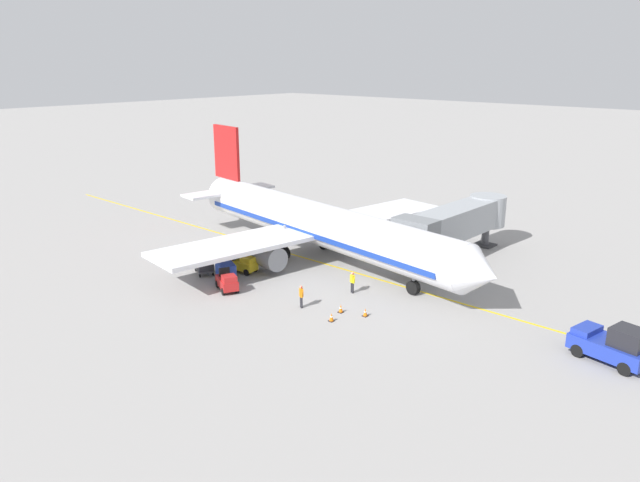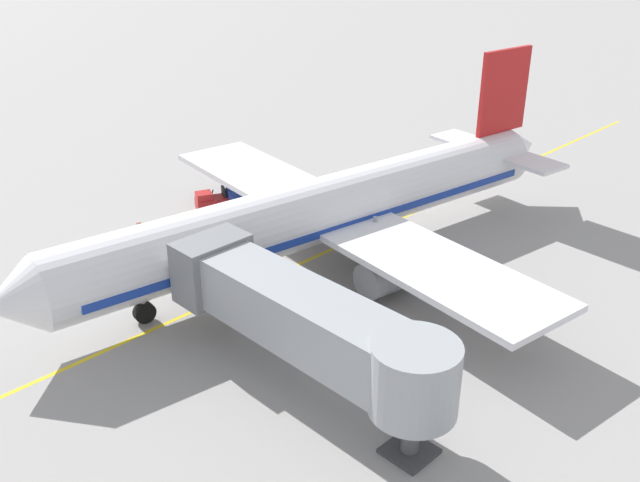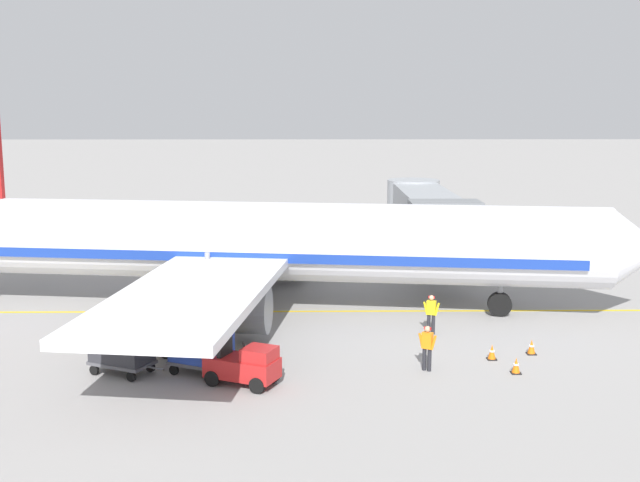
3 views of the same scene
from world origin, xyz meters
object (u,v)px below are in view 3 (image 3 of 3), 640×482
object	(u,v)px
baggage_cart_front	(201,348)
safety_cone_wing_tip	(492,352)
safety_cone_nose_right	(532,347)
baggage_tug_lead	(244,365)
baggage_cart_second_in_train	(122,348)
ground_crew_loader	(431,312)
baggage_tug_trailing	(192,335)
safety_cone_nose_left	(516,366)
parked_airliner	(255,243)
jet_bridge	(426,214)
ground_crew_marshaller	(118,314)
ground_crew_wing_walker	(427,346)

from	to	relation	value
baggage_cart_front	safety_cone_wing_tip	xyz separation A→B (m)	(-1.45, 10.89, -0.66)
baggage_cart_front	safety_cone_nose_right	size ratio (longest dim) A/B	4.94
baggage_tug_lead	baggage_cart_second_in_train	world-z (taller)	baggage_tug_lead
baggage_cart_front	safety_cone_wing_tip	world-z (taller)	baggage_cart_front
baggage_cart_front	baggage_cart_second_in_train	size ratio (longest dim) A/B	1.00
baggage_cart_front	ground_crew_loader	bearing A→B (deg)	118.49
baggage_tug_lead	baggage_cart_second_in_train	distance (m)	4.70
baggage_tug_trailing	safety_cone_nose_left	distance (m)	12.41
parked_airliner	jet_bridge	size ratio (longest dim) A/B	2.52
ground_crew_loader	safety_cone_wing_tip	bearing A→B (deg)	27.53
baggage_tug_trailing	safety_cone_wing_tip	size ratio (longest dim) A/B	4.54
baggage_cart_second_in_train	baggage_tug_trailing	bearing A→B (deg)	138.36
baggage_tug_lead	baggage_cart_second_in_train	size ratio (longest dim) A/B	0.95
baggage_tug_trailing	ground_crew_marshaller	size ratio (longest dim) A/B	1.58
baggage_tug_trailing	ground_crew_marshaller	bearing A→B (deg)	-123.30
baggage_cart_second_in_train	ground_crew_loader	world-z (taller)	ground_crew_loader
ground_crew_loader	safety_cone_nose_left	xyz separation A→B (m)	(5.06, 2.33, -0.66)
safety_cone_wing_tip	baggage_cart_front	bearing A→B (deg)	-82.42
parked_airliner	baggage_tug_trailing	size ratio (longest dim) A/B	13.94
ground_crew_loader	safety_cone_wing_tip	size ratio (longest dim) A/B	2.86
jet_bridge	baggage_tug_lead	distance (m)	20.74
baggage_tug_lead	baggage_tug_trailing	xyz separation A→B (m)	(-3.66, -2.38, 0.00)
jet_bridge	ground_crew_marshaller	xyz separation A→B (m)	(12.61, -14.75, -2.50)
jet_bridge	baggage_cart_front	xyz separation A→B (m)	(17.30, -10.60, -2.51)
ground_crew_marshaller	safety_cone_wing_tip	size ratio (longest dim) A/B	2.86
baggage_tug_trailing	ground_crew_wing_walker	bearing A→B (deg)	75.99
safety_cone_nose_right	safety_cone_wing_tip	xyz separation A→B (m)	(0.64, -1.70, 0.00)
parked_airliner	ground_crew_wing_walker	bearing A→B (deg)	36.97
baggage_tug_lead	safety_cone_nose_right	distance (m)	11.43
ground_crew_marshaller	parked_airliner	bearing A→B (deg)	130.38
jet_bridge	ground_crew_wing_walker	world-z (taller)	jet_bridge
jet_bridge	baggage_tug_lead	world-z (taller)	jet_bridge
baggage_tug_lead	baggage_tug_trailing	distance (m)	4.36
baggage_tug_trailing	baggage_cart_front	world-z (taller)	baggage_tug_trailing
jet_bridge	baggage_tug_lead	size ratio (longest dim) A/B	5.34
safety_cone_nose_right	ground_crew_loader	bearing A→B (deg)	-128.94
ground_crew_loader	ground_crew_marshaller	size ratio (longest dim) A/B	1.00
parked_airliner	safety_cone_nose_right	bearing A→B (deg)	57.18
parked_airliner	safety_cone_nose_left	distance (m)	14.14
baggage_cart_second_in_train	parked_airliner	bearing A→B (deg)	155.73
safety_cone_nose_right	baggage_cart_second_in_train	bearing A→B (deg)	-82.39
safety_cone_nose_left	safety_cone_wing_tip	world-z (taller)	same
baggage_tug_trailing	ground_crew_loader	bearing A→B (deg)	104.24
jet_bridge	safety_cone_wing_tip	size ratio (longest dim) A/B	25.08
ground_crew_marshaller	jet_bridge	bearing A→B (deg)	130.53
baggage_cart_front	ground_crew_marshaller	distance (m)	6.26
safety_cone_nose_right	safety_cone_wing_tip	distance (m)	1.82
parked_airliner	ground_crew_wing_walker	world-z (taller)	parked_airliner
ground_crew_wing_walker	safety_cone_nose_right	bearing A→B (deg)	113.22
ground_crew_wing_walker	safety_cone_nose_left	world-z (taller)	ground_crew_wing_walker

